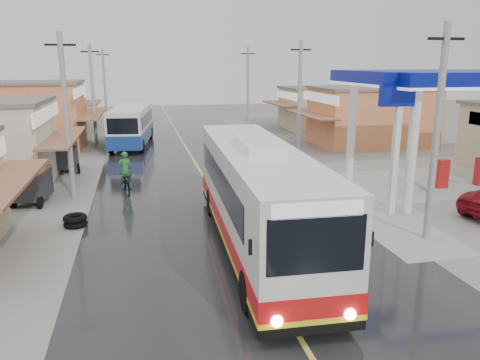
{
  "coord_description": "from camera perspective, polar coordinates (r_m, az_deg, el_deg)",
  "views": [
    {
      "loc": [
        -3.62,
        -15.02,
        6.61
      ],
      "look_at": [
        0.51,
        3.89,
        1.72
      ],
      "focal_mm": 35.0,
      "sensor_mm": 36.0,
      "label": 1
    }
  ],
  "objects": [
    {
      "name": "road",
      "position": [
        30.95,
        -5.31,
        1.8
      ],
      "size": [
        12.0,
        90.0,
        0.02
      ],
      "primitive_type": "cube",
      "color": "black",
      "rests_on": "ground"
    },
    {
      "name": "coach_bus",
      "position": [
        16.81,
        2.06,
        -2.01
      ],
      "size": [
        3.32,
        12.91,
        4.0
      ],
      "rotation": [
        0.0,
        0.0,
        -0.04
      ],
      "color": "silver",
      "rests_on": "road"
    },
    {
      "name": "ground",
      "position": [
        16.8,
        1.15,
        -8.99
      ],
      "size": [
        120.0,
        120.0,
        0.0
      ],
      "primitive_type": "plane",
      "color": "slate",
      "rests_on": "ground"
    },
    {
      "name": "shopfronts_right",
      "position": [
        33.47,
        21.82,
        1.75
      ],
      "size": [
        11.0,
        44.0,
        4.8
      ],
      "primitive_type": null,
      "color": "beige",
      "rests_on": "ground"
    },
    {
      "name": "tricycle_near",
      "position": [
        24.43,
        -24.03,
        -0.43
      ],
      "size": [
        1.75,
        2.4,
        1.7
      ],
      "rotation": [
        0.0,
        0.0,
        -0.15
      ],
      "color": "#26262D",
      "rests_on": "ground"
    },
    {
      "name": "centre_line",
      "position": [
        30.94,
        -5.31,
        1.82
      ],
      "size": [
        0.15,
        90.0,
        0.01
      ],
      "primitive_type": "cube",
      "color": "#D8CC4C",
      "rests_on": "road"
    },
    {
      "name": "utility_poles_right",
      "position": [
        32.52,
        7.03,
        2.34
      ],
      "size": [
        1.6,
        36.0,
        8.0
      ],
      "primitive_type": null,
      "color": "gray",
      "rests_on": "ground"
    },
    {
      "name": "second_bus",
      "position": [
        38.97,
        -13.05,
        6.54
      ],
      "size": [
        3.7,
        9.63,
        3.11
      ],
      "rotation": [
        0.0,
        0.0,
        -0.13
      ],
      "color": "silver",
      "rests_on": "road"
    },
    {
      "name": "cyclist",
      "position": [
        24.82,
        -13.76,
        0.06
      ],
      "size": [
        1.07,
        2.17,
        2.23
      ],
      "rotation": [
        0.0,
        0.0,
        0.18
      ],
      "color": "black",
      "rests_on": "ground"
    },
    {
      "name": "utility_poles_left",
      "position": [
        31.9,
        -18.11,
        1.5
      ],
      "size": [
        1.6,
        50.0,
        8.0
      ],
      "primitive_type": null,
      "color": "gray",
      "rests_on": "ground"
    },
    {
      "name": "tricycle_far",
      "position": [
        30.93,
        -20.58,
        2.95
      ],
      "size": [
        2.01,
        2.49,
        1.88
      ],
      "rotation": [
        0.0,
        0.0,
        0.18
      ],
      "color": "#26262D",
      "rests_on": "ground"
    },
    {
      "name": "tyre_stack",
      "position": [
        20.55,
        -19.44,
        -4.7
      ],
      "size": [
        0.98,
        0.98,
        0.5
      ],
      "color": "black",
      "rests_on": "ground"
    }
  ]
}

